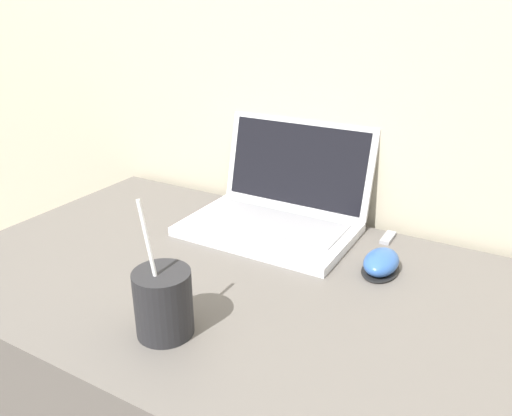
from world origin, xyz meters
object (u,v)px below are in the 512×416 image
object	(u,v)px
laptop	(278,206)
usb_stick	(388,238)
drink_cup	(161,301)
computer_mouse	(381,263)

from	to	relation	value
laptop	usb_stick	size ratio (longest dim) A/B	6.06
laptop	drink_cup	distance (m)	0.44
laptop	computer_mouse	world-z (taller)	laptop
drink_cup	computer_mouse	bearing A→B (deg)	55.70
computer_mouse	laptop	bearing A→B (deg)	161.70
drink_cup	usb_stick	distance (m)	0.54
laptop	usb_stick	distance (m)	0.25
drink_cup	computer_mouse	xyz separation A→B (m)	(0.24, 0.35, -0.04)
drink_cup	computer_mouse	world-z (taller)	drink_cup
usb_stick	laptop	bearing A→B (deg)	-166.89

